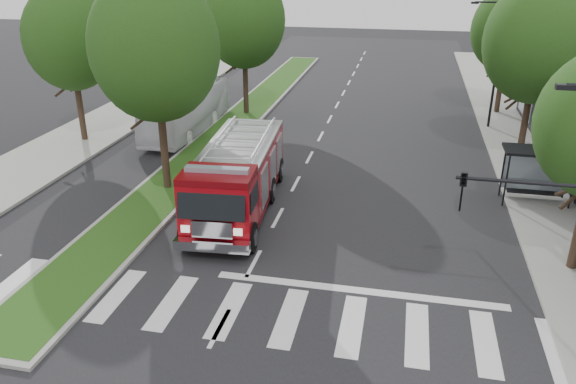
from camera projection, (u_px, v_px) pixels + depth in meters
name	position (u px, v px, depth m)	size (l,w,h in m)	color
ground	(254.00, 264.00, 20.99)	(140.00, 140.00, 0.00)	black
sidewalk_right	(553.00, 188.00, 27.54)	(5.00, 80.00, 0.15)	gray
sidewalk_left	(59.00, 150.00, 32.73)	(5.00, 80.00, 0.15)	gray
median	(238.00, 121.00, 38.27)	(3.00, 50.00, 0.15)	gray
bus_shelter	(539.00, 161.00, 25.35)	(3.20, 1.60, 2.61)	black
tree_right_mid	(539.00, 41.00, 28.78)	(5.60, 5.60, 9.72)	black
tree_right_far	(509.00, 30.00, 38.02)	(5.00, 5.00, 8.73)	black
tree_median_near	(155.00, 48.00, 24.83)	(5.80, 5.80, 10.16)	black
tree_median_far	(244.00, 20.00, 37.53)	(5.60, 5.60, 9.72)	black
tree_left_mid	(70.00, 38.00, 32.02)	(5.20, 5.20, 9.16)	black
streetlight_right_far	(495.00, 60.00, 35.19)	(2.11, 0.20, 8.00)	black
fire_engine	(238.00, 177.00, 24.75)	(3.62, 9.74, 3.31)	#5B0509
city_bus	(187.00, 110.00, 35.89)	(2.35, 10.05, 2.80)	silver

